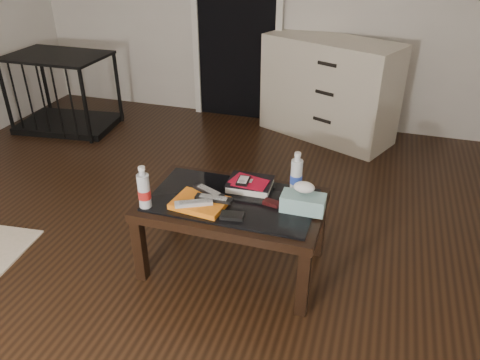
{
  "coord_description": "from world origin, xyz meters",
  "views": [
    {
      "loc": [
        1.01,
        -1.94,
        1.81
      ],
      "look_at": [
        0.34,
        0.2,
        0.55
      ],
      "focal_mm": 35.0,
      "sensor_mm": 36.0,
      "label": 1
    }
  ],
  "objects_px": {
    "pet_crate": "(66,104)",
    "tissue_box": "(303,203)",
    "water_bottle_left": "(144,187)",
    "water_bottle_right": "(297,172)",
    "coffee_table": "(232,209)",
    "dresser": "(329,89)",
    "textbook": "(250,184)"
  },
  "relations": [
    {
      "from": "water_bottle_left",
      "to": "tissue_box",
      "type": "relative_size",
      "value": 1.03
    },
    {
      "from": "dresser",
      "to": "tissue_box",
      "type": "height_order",
      "value": "dresser"
    },
    {
      "from": "dresser",
      "to": "water_bottle_right",
      "type": "bearing_deg",
      "value": -63.99
    },
    {
      "from": "dresser",
      "to": "tissue_box",
      "type": "bearing_deg",
      "value": -62.1
    },
    {
      "from": "tissue_box",
      "to": "pet_crate",
      "type": "bearing_deg",
      "value": 149.13
    },
    {
      "from": "coffee_table",
      "to": "tissue_box",
      "type": "distance_m",
      "value": 0.4
    },
    {
      "from": "pet_crate",
      "to": "tissue_box",
      "type": "relative_size",
      "value": 4.2
    },
    {
      "from": "water_bottle_left",
      "to": "water_bottle_right",
      "type": "height_order",
      "value": "same"
    },
    {
      "from": "dresser",
      "to": "water_bottle_right",
      "type": "relative_size",
      "value": 5.46
    },
    {
      "from": "water_bottle_right",
      "to": "tissue_box",
      "type": "height_order",
      "value": "water_bottle_right"
    },
    {
      "from": "pet_crate",
      "to": "water_bottle_left",
      "type": "xyz_separation_m",
      "value": [
        1.79,
        -1.75,
        0.35
      ]
    },
    {
      "from": "dresser",
      "to": "water_bottle_right",
      "type": "xyz_separation_m",
      "value": [
        0.07,
        -1.9,
        0.13
      ]
    },
    {
      "from": "water_bottle_right",
      "to": "dresser",
      "type": "bearing_deg",
      "value": 92.2
    },
    {
      "from": "pet_crate",
      "to": "textbook",
      "type": "distance_m",
      "value": 2.68
    },
    {
      "from": "coffee_table",
      "to": "water_bottle_left",
      "type": "distance_m",
      "value": 0.5
    },
    {
      "from": "pet_crate",
      "to": "tissue_box",
      "type": "xyz_separation_m",
      "value": [
        2.6,
        -1.53,
        0.28
      ]
    },
    {
      "from": "textbook",
      "to": "water_bottle_left",
      "type": "height_order",
      "value": "water_bottle_left"
    },
    {
      "from": "coffee_table",
      "to": "pet_crate",
      "type": "distance_m",
      "value": 2.7
    },
    {
      "from": "textbook",
      "to": "water_bottle_right",
      "type": "distance_m",
      "value": 0.28
    },
    {
      "from": "coffee_table",
      "to": "water_bottle_right",
      "type": "distance_m",
      "value": 0.41
    },
    {
      "from": "water_bottle_left",
      "to": "dresser",
      "type": "bearing_deg",
      "value": 73.97
    },
    {
      "from": "tissue_box",
      "to": "textbook",
      "type": "bearing_deg",
      "value": 156.36
    },
    {
      "from": "dresser",
      "to": "textbook",
      "type": "bearing_deg",
      "value": -71.53
    },
    {
      "from": "dresser",
      "to": "water_bottle_left",
      "type": "relative_size",
      "value": 5.46
    },
    {
      "from": "textbook",
      "to": "water_bottle_right",
      "type": "relative_size",
      "value": 1.05
    },
    {
      "from": "water_bottle_right",
      "to": "coffee_table",
      "type": "bearing_deg",
      "value": -148.12
    },
    {
      "from": "coffee_table",
      "to": "pet_crate",
      "type": "height_order",
      "value": "pet_crate"
    },
    {
      "from": "dresser",
      "to": "tissue_box",
      "type": "distance_m",
      "value": 2.09
    },
    {
      "from": "textbook",
      "to": "water_bottle_left",
      "type": "relative_size",
      "value": 1.05
    },
    {
      "from": "pet_crate",
      "to": "textbook",
      "type": "xyz_separation_m",
      "value": [
        2.27,
        -1.39,
        0.25
      ]
    },
    {
      "from": "dresser",
      "to": "water_bottle_left",
      "type": "distance_m",
      "value": 2.4
    },
    {
      "from": "coffee_table",
      "to": "dresser",
      "type": "distance_m",
      "value": 2.11
    }
  ]
}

